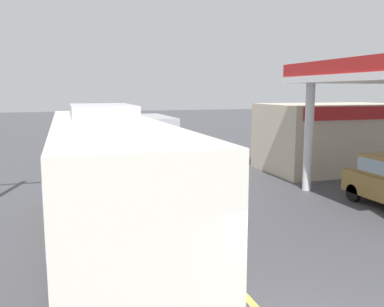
% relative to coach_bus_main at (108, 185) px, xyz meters
% --- Properties ---
extents(ground, '(120.00, 120.00, 0.00)m').
position_rel_coach_bus_main_xyz_m(ground, '(2.31, 15.07, -1.72)').
color(ground, '#424247').
extents(lane_divider_stripe, '(0.16, 50.00, 0.01)m').
position_rel_coach_bus_main_xyz_m(lane_divider_stripe, '(2.31, 10.07, -1.72)').
color(lane_divider_stripe, '#D8CC4C').
rests_on(lane_divider_stripe, ground).
extents(coach_bus_main, '(2.60, 11.04, 3.69)m').
position_rel_coach_bus_main_xyz_m(coach_bus_main, '(0.00, 0.00, 0.00)').
color(coach_bus_main, silver).
rests_on(coach_bus_main, ground).
extents(gas_station_roadside, '(9.10, 11.95, 5.10)m').
position_rel_coach_bus_main_xyz_m(gas_station_roadside, '(12.17, 5.60, 0.91)').
color(gas_station_roadside, '#B21E1E').
rests_on(gas_station_roadside, ground).
extents(minibus_opposing_lane, '(2.04, 6.13, 2.44)m').
position_rel_coach_bus_main_xyz_m(minibus_opposing_lane, '(4.57, 15.94, -0.25)').
color(minibus_opposing_lane, '#A5A5AD').
rests_on(minibus_opposing_lane, ground).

